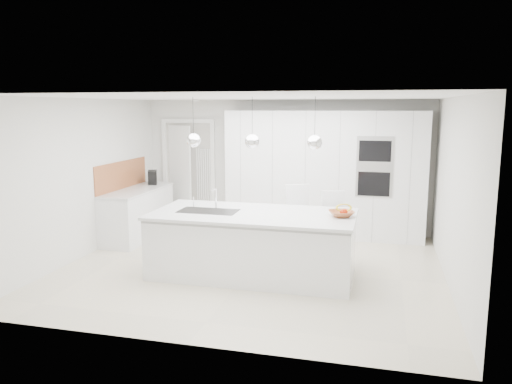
% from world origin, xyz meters
% --- Properties ---
extents(floor, '(5.50, 5.50, 0.00)m').
position_xyz_m(floor, '(0.00, 0.00, 0.00)').
color(floor, beige).
rests_on(floor, ground).
extents(wall_back, '(5.50, 0.00, 5.50)m').
position_xyz_m(wall_back, '(0.00, 2.50, 1.25)').
color(wall_back, silver).
rests_on(wall_back, ground).
extents(wall_left, '(0.00, 5.00, 5.00)m').
position_xyz_m(wall_left, '(-2.75, 0.00, 1.25)').
color(wall_left, silver).
rests_on(wall_left, ground).
extents(ceiling, '(5.50, 5.50, 0.00)m').
position_xyz_m(ceiling, '(0.00, 0.00, 2.50)').
color(ceiling, white).
rests_on(ceiling, wall_back).
extents(tall_cabinets, '(3.60, 0.60, 2.30)m').
position_xyz_m(tall_cabinets, '(0.80, 2.20, 1.15)').
color(tall_cabinets, white).
rests_on(tall_cabinets, floor).
extents(oven_stack, '(0.62, 0.04, 1.05)m').
position_xyz_m(oven_stack, '(1.70, 1.89, 1.35)').
color(oven_stack, '#A5A5A8').
rests_on(oven_stack, tall_cabinets).
extents(doorway_frame, '(1.11, 0.08, 2.13)m').
position_xyz_m(doorway_frame, '(-1.95, 2.47, 1.02)').
color(doorway_frame, white).
rests_on(doorway_frame, floor).
extents(hallway_door, '(0.76, 0.38, 2.00)m').
position_xyz_m(hallway_door, '(-2.20, 2.42, 1.00)').
color(hallway_door, white).
rests_on(hallway_door, floor).
extents(radiator, '(0.32, 0.04, 1.40)m').
position_xyz_m(radiator, '(-1.63, 2.46, 0.85)').
color(radiator, white).
rests_on(radiator, floor).
extents(left_base_cabinets, '(0.60, 1.80, 0.86)m').
position_xyz_m(left_base_cabinets, '(-2.45, 1.20, 0.43)').
color(left_base_cabinets, white).
rests_on(left_base_cabinets, floor).
extents(left_worktop, '(0.62, 1.82, 0.04)m').
position_xyz_m(left_worktop, '(-2.45, 1.20, 0.88)').
color(left_worktop, silver).
rests_on(left_worktop, left_base_cabinets).
extents(oak_backsplash, '(0.02, 1.80, 0.50)m').
position_xyz_m(oak_backsplash, '(-2.74, 1.20, 1.15)').
color(oak_backsplash, '#AF663C').
rests_on(oak_backsplash, wall_left).
extents(island_base, '(2.80, 1.20, 0.86)m').
position_xyz_m(island_base, '(0.10, -0.30, 0.43)').
color(island_base, white).
rests_on(island_base, floor).
extents(island_worktop, '(2.84, 1.40, 0.04)m').
position_xyz_m(island_worktop, '(0.10, -0.25, 0.88)').
color(island_worktop, silver).
rests_on(island_worktop, island_base).
extents(island_sink, '(0.84, 0.44, 0.18)m').
position_xyz_m(island_sink, '(-0.55, -0.30, 0.82)').
color(island_sink, '#3F3F42').
rests_on(island_sink, island_worktop).
extents(island_tap, '(0.02, 0.02, 0.30)m').
position_xyz_m(island_tap, '(-0.50, -0.10, 1.05)').
color(island_tap, white).
rests_on(island_tap, island_worktop).
extents(pendant_left, '(0.20, 0.20, 0.20)m').
position_xyz_m(pendant_left, '(-0.75, -0.30, 1.90)').
color(pendant_left, white).
rests_on(pendant_left, ceiling).
extents(pendant_mid, '(0.20, 0.20, 0.20)m').
position_xyz_m(pendant_mid, '(0.10, -0.30, 1.90)').
color(pendant_mid, white).
rests_on(pendant_mid, ceiling).
extents(pendant_right, '(0.20, 0.20, 0.20)m').
position_xyz_m(pendant_right, '(0.95, -0.30, 1.90)').
color(pendant_right, white).
rests_on(pendant_right, ceiling).
extents(fruit_bowl, '(0.44, 0.44, 0.08)m').
position_xyz_m(fruit_bowl, '(1.32, -0.20, 0.94)').
color(fruit_bowl, '#AF663C').
rests_on(fruit_bowl, island_worktop).
extents(espresso_machine, '(0.25, 0.30, 0.27)m').
position_xyz_m(espresso_machine, '(-2.43, 1.80, 1.03)').
color(espresso_machine, black).
rests_on(espresso_machine, left_worktop).
extents(bar_stool_left, '(0.55, 0.64, 1.16)m').
position_xyz_m(bar_stool_left, '(0.56, 0.59, 0.58)').
color(bar_stool_left, white).
rests_on(bar_stool_left, floor).
extents(bar_stool_right, '(0.46, 0.57, 1.10)m').
position_xyz_m(bar_stool_right, '(1.12, 0.51, 0.55)').
color(bar_stool_right, white).
rests_on(bar_stool_right, floor).
extents(apple_a, '(0.08, 0.08, 0.08)m').
position_xyz_m(apple_a, '(1.34, -0.24, 0.97)').
color(apple_a, '#AE2005').
rests_on(apple_a, fruit_bowl).
extents(apple_b, '(0.08, 0.08, 0.08)m').
position_xyz_m(apple_b, '(1.36, -0.20, 0.97)').
color(apple_b, '#AE2005').
rests_on(apple_b, fruit_bowl).
extents(banana_bunch, '(0.25, 0.18, 0.23)m').
position_xyz_m(banana_bunch, '(1.35, -0.20, 1.02)').
color(banana_bunch, yellow).
rests_on(banana_bunch, fruit_bowl).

